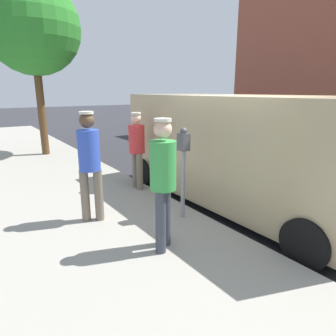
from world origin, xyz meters
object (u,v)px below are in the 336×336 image
Objects in this scene: parking_meter_near at (183,158)px; pedestrian_in_blue at (89,160)px; pedestrian_in_red at (137,146)px; street_tree at (33,28)px; pedestrian_in_green at (163,177)px; parked_van at (241,148)px.

parking_meter_near is 1.50m from pedestrian_in_blue.
pedestrian_in_red reaches higher than parking_meter_near.
pedestrian_in_blue is at bearing 84.75° from street_tree.
pedestrian_in_green is 2.65m from pedestrian_in_red.
parking_meter_near is 0.86× the size of pedestrian_in_green.
pedestrian_in_green is at bearing 69.15° from pedestrian_in_red.
pedestrian_in_blue is at bearing -28.80° from parking_meter_near.
pedestrian_in_blue is at bearing 36.97° from pedestrian_in_red.
pedestrian_in_red is (-0.10, -1.79, -0.09)m from parking_meter_near.
parking_meter_near is 1.51m from parked_van.
pedestrian_in_blue is (1.31, -0.72, -0.00)m from parking_meter_near.
pedestrian_in_red is 5.82m from street_tree.
pedestrian_in_green is 1.07× the size of pedestrian_in_red.
pedestrian_in_green is 0.34× the size of parked_van.
pedestrian_in_red is 0.92× the size of pedestrian_in_blue.
pedestrian_in_red is at bearing -143.03° from pedestrian_in_blue.
street_tree reaches higher than pedestrian_in_green.
parked_van reaches higher than pedestrian_in_green.
pedestrian_in_blue is 2.87m from parked_van.
pedestrian_in_blue reaches higher than pedestrian_in_red.
pedestrian_in_red is at bearing 99.95° from street_tree.
pedestrian_in_green is at bearing 89.38° from street_tree.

